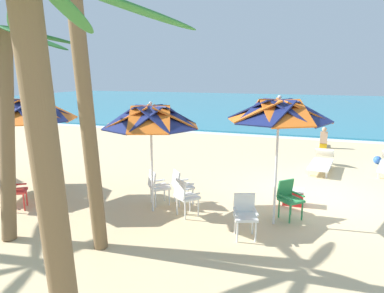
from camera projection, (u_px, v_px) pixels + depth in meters
ground_plane at (316, 197)px, 9.41m from camera, size 80.00×80.00×0.00m
sea at (320, 106)px, 34.51m from camera, size 80.00×36.00×0.10m
surf_foam at (319, 139)px, 17.63m from camera, size 80.00×0.70×0.01m
beach_umbrella_0 at (279, 112)px, 7.28m from camera, size 2.13×2.13×2.77m
plastic_chair_0 at (245, 213)px, 7.07m from camera, size 0.57×0.59×0.87m
plastic_chair_1 at (289, 197)px, 7.99m from camera, size 0.63×0.63×0.87m
beach_umbrella_1 at (151, 118)px, 8.03m from camera, size 2.25×2.25×2.59m
plastic_chair_2 at (181, 185)px, 8.85m from camera, size 0.63×0.63×0.87m
plastic_chair_3 at (157, 185)px, 8.81m from camera, size 0.63×0.63×0.87m
plastic_chair_4 at (185, 195)px, 8.09m from camera, size 0.63×0.63×0.87m
beach_umbrella_2 at (29, 111)px, 8.81m from camera, size 2.28×2.28×2.67m
plastic_chair_5 at (43, 175)px, 9.68m from camera, size 0.63×0.62×0.87m
plastic_chair_6 at (0, 184)px, 8.94m from camera, size 0.63×0.63×0.87m
plastic_chair_7 at (13, 189)px, 8.51m from camera, size 0.63×0.62×0.87m
sun_lounger_1 at (322, 162)px, 11.96m from camera, size 0.87×2.20×0.62m
palm_tree_0 at (2, 100)px, 6.68m from camera, size 3.40×2.93×4.09m
palm_tree_2 at (45, 124)px, 3.71m from camera, size 3.18×2.84×4.20m
palm_tree_3 at (82, 32)px, 5.75m from camera, size 3.19×2.68×5.89m
cooler_box at (293, 197)px, 8.86m from camera, size 0.50×0.34×0.40m
beach_ball at (377, 160)px, 12.85m from camera, size 0.28×0.28×0.28m
beachgoer_seated at (323, 141)px, 15.70m from camera, size 0.30×0.93×0.92m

